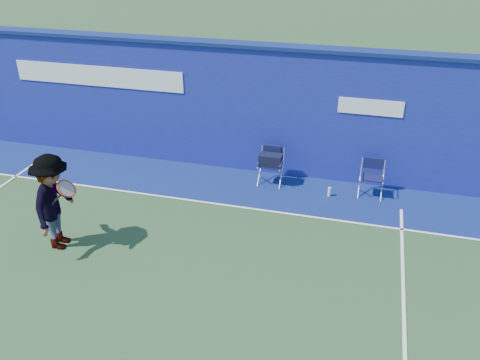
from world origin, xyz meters
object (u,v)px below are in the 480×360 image
(directors_chair_right, at_px, (371,185))
(tennis_player, at_px, (54,202))
(directors_chair_left, at_px, (271,169))
(water_bottle, at_px, (329,192))

(directors_chair_right, xyz_separation_m, tennis_player, (-5.63, -3.52, 0.68))
(directors_chair_left, relative_size, tennis_player, 0.47)
(directors_chair_left, bearing_deg, tennis_player, -133.52)
(directors_chair_right, height_order, water_bottle, directors_chair_right)
(directors_chair_right, bearing_deg, directors_chair_left, -179.81)
(water_bottle, bearing_deg, directors_chair_left, 168.95)
(directors_chair_right, height_order, tennis_player, tennis_player)
(directors_chair_left, height_order, tennis_player, tennis_player)
(directors_chair_right, distance_m, tennis_player, 6.67)
(directors_chair_left, distance_m, water_bottle, 1.46)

